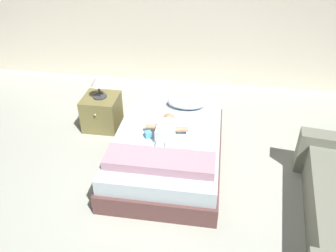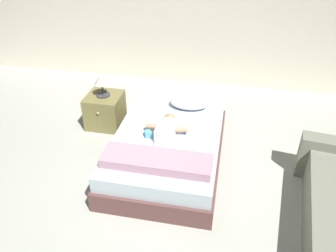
{
  "view_description": "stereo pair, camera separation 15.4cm",
  "coord_description": "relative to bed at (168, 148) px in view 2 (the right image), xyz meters",
  "views": [
    {
      "loc": [
        0.66,
        -2.42,
        2.6
      ],
      "look_at": [
        0.18,
        0.74,
        0.5
      ],
      "focal_mm": 36.44,
      "sensor_mm": 36.0,
      "label": 1
    },
    {
      "loc": [
        0.82,
        -2.39,
        2.6
      ],
      "look_at": [
        0.18,
        0.74,
        0.5
      ],
      "focal_mm": 36.44,
      "sensor_mm": 36.0,
      "label": 2
    }
  ],
  "objects": [
    {
      "name": "wall_behind_bed",
      "position": [
        -0.18,
        2.26,
        1.12
      ],
      "size": [
        8.0,
        0.12,
        2.63
      ],
      "primitive_type": "cube",
      "color": "beige",
      "rests_on": "ground_plane"
    },
    {
      "name": "blanket",
      "position": [
        -0.0,
        -0.57,
        0.25
      ],
      "size": [
        1.1,
        0.34,
        0.1
      ],
      "color": "#B88898",
      "rests_on": "bed"
    },
    {
      "name": "nightstand",
      "position": [
        -1.01,
        0.63,
        0.03
      ],
      "size": [
        0.46,
        0.49,
        0.45
      ],
      "color": "olive",
      "rests_on": "ground_plane"
    },
    {
      "name": "baby_bottle",
      "position": [
        0.26,
        -0.35,
        0.24
      ],
      "size": [
        0.1,
        0.12,
        0.08
      ],
      "color": "white",
      "rests_on": "bed"
    },
    {
      "name": "lamp",
      "position": [
        -1.01,
        0.63,
        0.47
      ],
      "size": [
        0.2,
        0.2,
        0.31
      ],
      "color": "#333338",
      "rests_on": "nightstand"
    },
    {
      "name": "toothbrush",
      "position": [
        0.16,
        0.09,
        0.21
      ],
      "size": [
        0.08,
        0.11,
        0.02
      ],
      "color": "blue",
      "rests_on": "bed"
    },
    {
      "name": "toy_block",
      "position": [
        -0.21,
        -0.1,
        0.24
      ],
      "size": [
        0.09,
        0.09,
        0.07
      ],
      "color": "#53AADA",
      "rests_on": "bed"
    },
    {
      "name": "baby",
      "position": [
        -0.01,
        -0.02,
        0.27
      ],
      "size": [
        0.48,
        0.65,
        0.15
      ],
      "color": "white",
      "rests_on": "bed"
    },
    {
      "name": "ground_plane",
      "position": [
        -0.18,
        -0.74,
        -0.2
      ],
      "size": [
        8.0,
        8.0,
        0.0
      ],
      "primitive_type": "plane",
      "color": "#ACAFA1"
    },
    {
      "name": "bed",
      "position": [
        0.0,
        0.0,
        0.0
      ],
      "size": [
        1.23,
        1.89,
        0.4
      ],
      "color": "brown",
      "rests_on": "ground_plane"
    },
    {
      "name": "pillow",
      "position": [
        0.14,
        0.65,
        0.26
      ],
      "size": [
        0.49,
        0.32,
        0.12
      ],
      "color": "silver",
      "rests_on": "bed"
    }
  ]
}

